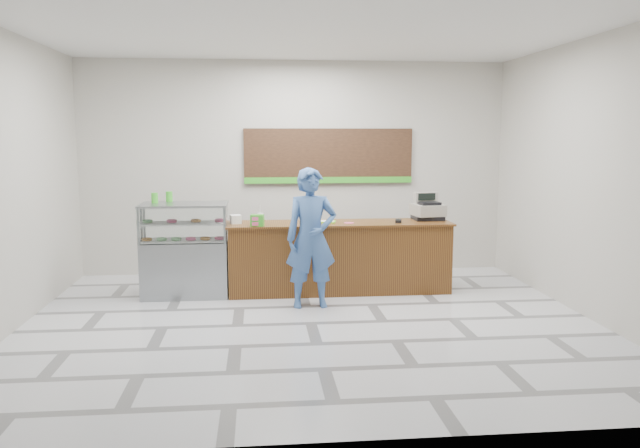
{
  "coord_description": "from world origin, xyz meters",
  "views": [
    {
      "loc": [
        -0.62,
        -7.36,
        2.27
      ],
      "look_at": [
        0.2,
        0.9,
        1.1
      ],
      "focal_mm": 35.0,
      "sensor_mm": 36.0,
      "label": 1
    }
  ],
  "objects": [
    {
      "name": "straw_cup",
      "position": [
        -0.59,
        1.7,
        1.1
      ],
      "size": [
        0.09,
        0.09,
        0.13
      ],
      "primitive_type": "cylinder",
      "color": "silver",
      "rests_on": "sales_counter"
    },
    {
      "name": "promo_box",
      "position": [
        -0.64,
        1.28,
        1.11
      ],
      "size": [
        0.2,
        0.15,
        0.16
      ],
      "primitive_type": "cube",
      "rotation": [
        0.0,
        0.0,
        -0.19
      ],
      "color": "green",
      "rests_on": "sales_counter"
    },
    {
      "name": "menu_board",
      "position": [
        0.55,
        2.96,
        1.93
      ],
      "size": [
        2.8,
        0.06,
        0.9
      ],
      "color": "black",
      "rests_on": "back_wall"
    },
    {
      "name": "sales_counter",
      "position": [
        0.55,
        1.55,
        0.52
      ],
      "size": [
        3.26,
        0.76,
        1.03
      ],
      "color": "brown",
      "rests_on": "floor"
    },
    {
      "name": "serving_tray",
      "position": [
        0.33,
        1.59,
        1.04
      ],
      "size": [
        0.37,
        0.3,
        0.02
      ],
      "rotation": [
        0.0,
        0.0,
        -0.22
      ],
      "color": "#73D71C",
      "rests_on": "sales_counter"
    },
    {
      "name": "customer",
      "position": [
        0.07,
        0.78,
        0.93
      ],
      "size": [
        0.7,
        0.48,
        1.86
      ],
      "primitive_type": "imported",
      "rotation": [
        0.0,
        0.0,
        0.06
      ],
      "color": "#3A609E",
      "rests_on": "floor"
    },
    {
      "name": "ceiling",
      "position": [
        0.0,
        0.0,
        3.5
      ],
      "size": [
        7.0,
        7.0,
        0.0
      ],
      "primitive_type": "plane",
      "rotation": [
        3.14,
        0.0,
        0.0
      ],
      "color": "silver",
      "rests_on": "back_wall"
    },
    {
      "name": "back_wall",
      "position": [
        0.0,
        3.0,
        1.75
      ],
      "size": [
        7.0,
        0.0,
        7.0
      ],
      "primitive_type": "plane",
      "rotation": [
        1.57,
        0.0,
        0.0
      ],
      "color": "#B9B5AA",
      "rests_on": "floor"
    },
    {
      "name": "donut_decal",
      "position": [
        0.68,
        1.46,
        1.03
      ],
      "size": [
        0.15,
        0.15,
        0.0
      ],
      "primitive_type": "cylinder",
      "color": "#EC5386",
      "rests_on": "sales_counter"
    },
    {
      "name": "card_terminal",
      "position": [
        1.4,
        1.44,
        1.05
      ],
      "size": [
        0.13,
        0.19,
        0.04
      ],
      "primitive_type": "cube",
      "rotation": [
        0.0,
        0.0,
        -0.24
      ],
      "color": "black",
      "rests_on": "sales_counter"
    },
    {
      "name": "green_cup_right",
      "position": [
        -1.91,
        1.82,
        1.4
      ],
      "size": [
        0.1,
        0.1,
        0.15
      ],
      "primitive_type": "cylinder",
      "color": "green",
      "rests_on": "display_case"
    },
    {
      "name": "display_case",
      "position": [
        -1.67,
        1.55,
        0.68
      ],
      "size": [
        1.22,
        0.72,
        1.33
      ],
      "color": "gray",
      "rests_on": "floor"
    },
    {
      "name": "green_cup_left",
      "position": [
        -2.09,
        1.65,
        1.4
      ],
      "size": [
        0.09,
        0.09,
        0.15
      ],
      "primitive_type": "cylinder",
      "color": "green",
      "rests_on": "display_case"
    },
    {
      "name": "floor",
      "position": [
        0.0,
        0.0,
        0.0
      ],
      "size": [
        7.0,
        7.0,
        0.0
      ],
      "primitive_type": "plane",
      "color": "silver",
      "rests_on": "ground"
    },
    {
      "name": "napkin_box",
      "position": [
        -0.95,
        1.57,
        1.09
      ],
      "size": [
        0.17,
        0.17,
        0.12
      ],
      "primitive_type": "cube",
      "rotation": [
        0.0,
        0.0,
        0.23
      ],
      "color": "white",
      "rests_on": "sales_counter"
    },
    {
      "name": "cash_register",
      "position": [
        1.91,
        1.72,
        1.18
      ],
      "size": [
        0.49,
        0.5,
        0.4
      ],
      "rotation": [
        0.0,
        0.0,
        0.15
      ],
      "color": "black",
      "rests_on": "sales_counter"
    }
  ]
}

